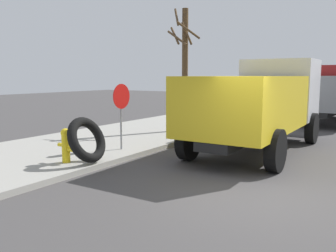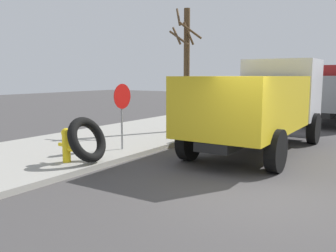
% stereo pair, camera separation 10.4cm
% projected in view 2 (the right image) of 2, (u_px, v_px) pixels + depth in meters
% --- Properties ---
extents(ground_plane, '(80.00, 80.00, 0.00)m').
position_uv_depth(ground_plane, '(250.00, 196.00, 7.34)').
color(ground_plane, '#423F3F').
extents(sidewalk_curb, '(36.00, 5.00, 0.15)m').
position_uv_depth(sidewalk_curb, '(43.00, 154.00, 10.88)').
color(sidewalk_curb, '#99968E').
rests_on(sidewalk_curb, ground).
extents(fire_hydrant, '(0.24, 0.54, 0.91)m').
position_uv_depth(fire_hydrant, '(66.00, 144.00, 9.48)').
color(fire_hydrant, yellow).
rests_on(fire_hydrant, sidewalk_curb).
extents(loose_tire, '(1.30, 0.83, 1.24)m').
position_uv_depth(loose_tire, '(87.00, 140.00, 9.39)').
color(loose_tire, black).
rests_on(loose_tire, sidewalk_curb).
extents(stop_sign, '(0.76, 0.08, 2.02)m').
position_uv_depth(stop_sign, '(122.00, 104.00, 11.04)').
color(stop_sign, gray).
rests_on(stop_sign, sidewalk_curb).
extents(dump_truck_yellow, '(7.03, 2.87, 3.00)m').
position_uv_depth(dump_truck_yellow, '(261.00, 101.00, 11.63)').
color(dump_truck_yellow, gold).
rests_on(dump_truck_yellow, ground).
extents(bare_tree, '(0.82, 1.36, 4.98)m').
position_uv_depth(bare_tree, '(186.00, 66.00, 14.71)').
color(bare_tree, '#4C3823').
rests_on(bare_tree, sidewalk_curb).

